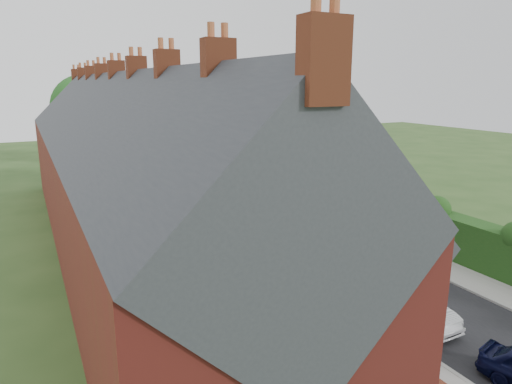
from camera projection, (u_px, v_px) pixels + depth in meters
ground at (378, 274)px, 24.21m from camera, size 140.00×140.00×0.00m
road at (271, 220)px, 33.52m from camera, size 6.00×58.00×0.02m
pavement_hedge_side at (317, 213)px, 35.31m from camera, size 2.20×58.00×0.12m
pavement_house_side at (222, 227)px, 31.81m from camera, size 1.70×58.00×0.12m
kerb_hedge_side at (306, 214)px, 34.85m from camera, size 0.18×58.00×0.13m
kerb_house_side at (233, 225)px, 32.16m from camera, size 0.18×58.00×0.13m
hedge at (337, 191)px, 35.74m from camera, size 2.10×58.00×2.85m
terrace_row at (126, 176)px, 27.02m from camera, size 9.05×40.50×11.50m
garden_wall_row at (214, 228)px, 30.41m from camera, size 0.35×40.35×1.10m
lamppost at (380, 191)px, 28.39m from camera, size 0.32×0.32×5.16m
tree_far_left at (143, 117)px, 56.41m from camera, size 7.14×6.80×9.29m
tree_far_right at (184, 110)px, 60.66m from camera, size 7.98×7.60×10.31m
tree_far_back at (89, 109)px, 56.18m from camera, size 8.40×8.00×10.82m
car_silver_a at (407, 303)px, 19.41m from camera, size 1.71×4.69×1.54m
car_silver_b at (304, 255)px, 25.03m from camera, size 2.24×4.75×1.31m
car_white at (257, 214)px, 32.39m from camera, size 2.39×5.51×1.58m
car_green at (226, 202)px, 35.92m from camera, size 2.42×4.60×1.49m
car_red at (215, 190)px, 39.50m from camera, size 2.31×4.99×1.59m
car_beige at (190, 178)px, 45.32m from camera, size 2.77×4.86×1.28m
car_grey at (170, 169)px, 49.39m from camera, size 2.50×5.16×1.45m
car_black at (153, 163)px, 53.03m from camera, size 2.58×4.68×1.51m
horse at (270, 202)px, 35.63m from camera, size 1.50×1.99×1.53m
horse_cart at (259, 192)px, 37.22m from camera, size 1.29×2.84×2.05m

